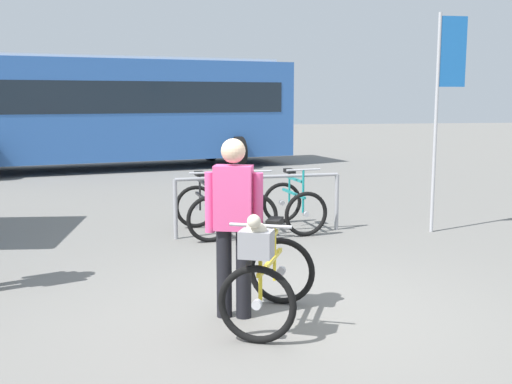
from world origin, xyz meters
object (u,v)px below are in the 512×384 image
object	(u,v)px
racked_bike_red	(249,208)
bus_distant	(113,107)
banner_flag	(446,81)
featured_bicycle	(267,273)
racked_bike_black	(203,210)
person_with_featured_bike	(234,220)
racked_bike_teal	(293,206)

from	to	relation	value
racked_bike_red	bus_distant	size ratio (longest dim) A/B	0.11
banner_flag	bus_distant	bearing A→B (deg)	118.63
racked_bike_red	bus_distant	world-z (taller)	bus_distant
banner_flag	featured_bicycle	bearing A→B (deg)	-134.13
racked_bike_black	person_with_featured_bike	world-z (taller)	person_with_featured_bike
featured_bicycle	person_with_featured_bike	distance (m)	0.58
racked_bike_teal	featured_bicycle	distance (m)	4.12
person_with_featured_bike	banner_flag	bearing A→B (deg)	41.15
racked_bike_black	bus_distant	size ratio (longest dim) A/B	0.11
racked_bike_teal	person_with_featured_bike	size ratio (longest dim) A/B	0.72
racked_bike_red	banner_flag	world-z (taller)	banner_flag
racked_bike_black	bus_distant	world-z (taller)	bus_distant
racked_bike_black	banner_flag	xyz separation A→B (m)	(3.53, -0.41, 1.86)
bus_distant	racked_bike_red	bearing A→B (deg)	-75.40
racked_bike_teal	person_with_featured_bike	bearing A→B (deg)	-111.48
racked_bike_red	racked_bike_teal	bearing A→B (deg)	4.71
racked_bike_teal	bus_distant	bearing A→B (deg)	108.78
bus_distant	banner_flag	bearing A→B (deg)	-61.37
racked_bike_teal	banner_flag	distance (m)	2.88
person_with_featured_bike	bus_distant	distance (m)	12.73
person_with_featured_bike	featured_bicycle	bearing A→B (deg)	-50.34
racked_bike_black	racked_bike_red	distance (m)	0.70
person_with_featured_bike	racked_bike_red	bearing A→B (deg)	78.41
person_with_featured_bike	bus_distant	bearing A→B (deg)	97.29
racked_bike_black	person_with_featured_bike	bearing A→B (deg)	-90.62
racked_bike_black	racked_bike_teal	bearing A→B (deg)	4.71
racked_bike_teal	person_with_featured_bike	distance (m)	3.95
racked_bike_black	racked_bike_teal	distance (m)	1.40
racked_bike_red	person_with_featured_bike	size ratio (longest dim) A/B	0.67
person_with_featured_bike	racked_bike_teal	bearing A→B (deg)	68.52
person_with_featured_bike	bus_distant	world-z (taller)	bus_distant
bus_distant	banner_flag	xyz separation A→B (m)	(5.18, -9.48, 0.49)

